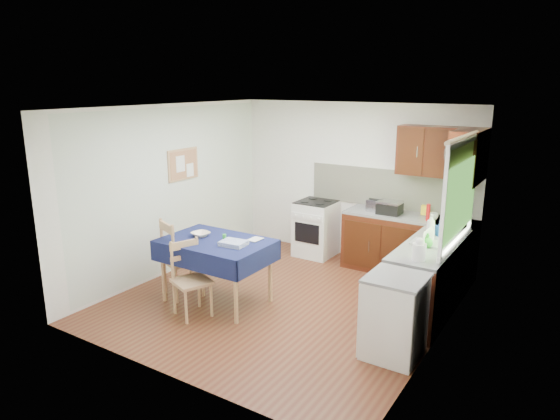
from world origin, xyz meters
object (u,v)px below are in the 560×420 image
Objects in this scene: sandwich_press at (390,207)px; kettle at (419,250)px; chair_near at (190,276)px; dining_table at (216,248)px; toaster at (376,206)px; chair_far at (179,256)px; dish_rack at (428,242)px.

kettle is at bearing -61.92° from sandwich_press.
sandwich_press is 1.31× the size of kettle.
kettle is (2.50, 0.97, 0.52)m from chair_near.
kettle is (2.46, 0.50, 0.28)m from dining_table.
chair_near is at bearing -120.64° from sandwich_press.
toaster is 0.77× the size of sandwich_press.
chair_near is 3.67× the size of kettle.
dining_table is 2.59m from toaster.
sandwich_press is at bearing -7.03° from chair_near.
kettle is at bearing -61.77° from toaster.
kettle reaches higher than sandwich_press.
sandwich_press is at bearing 119.49° from kettle.
dining_table is at bearing -143.29° from chair_far.
chair_far is 3.20m from dish_rack.
toaster is (1.29, 2.72, 0.50)m from chair_near.
dining_table is at bearing 17.80° from chair_near.
chair_near is at bearing -94.61° from dining_table.
chair_far is at bearing -131.64° from sandwich_press.
kettle is (2.99, 0.64, 0.45)m from chair_far.
chair_near is 2.92m from dish_rack.
dining_table is 2.70m from sandwich_press.
dish_rack is (2.42, 1.59, 0.43)m from chair_near.
sandwich_press reaches higher than dining_table.
toaster reaches higher than sandwich_press.
dining_table is 5.42× the size of kettle.
chair_near is (-0.04, -0.46, -0.24)m from dining_table.
toaster reaches higher than chair_far.
chair_far is at bearing -167.99° from kettle.
chair_far is 3.14m from sandwich_press.
toaster reaches higher than dish_rack.
dish_rack is at bearing -51.32° from toaster.
toaster is 0.66× the size of dish_rack.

